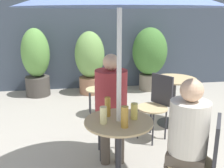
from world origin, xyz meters
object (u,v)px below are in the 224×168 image
Objects in this scene: cafe_table_far at (174,93)px; potted_plant_0 at (36,61)px; seated_person_1 at (111,99)px; bistro_chair_1 at (110,111)px; beer_glass_3 at (125,117)px; bistro_chair_0 at (203,157)px; beer_glass_0 at (134,111)px; beer_glass_2 at (103,115)px; bistro_chair_3 at (157,101)px; bistro_chair_2 at (103,84)px; potted_plant_2 at (150,54)px; potted_plant_1 at (90,60)px; seated_person_0 at (186,134)px; cafe_table_near at (119,144)px; beer_glass_1 at (108,107)px.

potted_plant_0 reaches higher than cafe_table_far.
bistro_chair_1 is at bearing 90.00° from seated_person_1.
cafe_table_far is 2.99m from potted_plant_0.
beer_glass_3 is at bearing -88.11° from bistro_chair_1.
bistro_chair_0 reaches higher than cafe_table_far.
beer_glass_0 is (0.12, -0.75, 0.28)m from bistro_chair_1.
beer_glass_0 is at bearing -78.46° from bistro_chair_1.
beer_glass_2 reaches higher than cafe_table_far.
bistro_chair_1 is 0.63× the size of potted_plant_0.
bistro_chair_3 is at bearing -50.65° from potted_plant_0.
potted_plant_2 is at bearing 139.83° from bistro_chair_2.
bistro_chair_2 and bistro_chair_3 have the same top height.
potted_plant_1 reaches higher than seated_person_1.
seated_person_0 is at bearing -59.98° from seated_person_1.
potted_plant_0 reaches higher than beer_glass_0.
potted_plant_2 reaches higher than cafe_table_near.
cafe_table_far is at bearing -95.53° from potted_plant_2.
beer_glass_0 is at bearing 10.71° from beer_glass_2.
potted_plant_2 is at bearing 68.50° from cafe_table_near.
potted_plant_0 reaches higher than bistro_chair_2.
beer_glass_0 is (0.13, -0.60, 0.07)m from seated_person_1.
potted_plant_2 reaches higher than bistro_chair_1.
beer_glass_1 is 0.99× the size of beer_glass_3.
cafe_table_near is 0.62× the size of seated_person_0.
bistro_chair_3 is at bearing 33.92° from seated_person_1.
potted_plant_2 is (1.36, 0.06, 0.08)m from potted_plant_1.
bistro_chair_2 is 1.85m from potted_plant_0.
bistro_chair_2 is 5.66× the size of beer_glass_2.
beer_glass_1 reaches higher than bistro_chair_3.
beer_glass_1 is at bearing -73.63° from bistro_chair_3.
seated_person_0 is 1.08m from seated_person_1.
beer_glass_3 reaches higher than bistro_chair_3.
seated_person_1 is at bearing -89.12° from potted_plant_1.
beer_glass_0 is 3.59m from potted_plant_0.
seated_person_0 is 7.84× the size of beer_glass_0.
cafe_table_near is at bearing 98.96° from beer_glass_3.
beer_glass_0 is (0.15, 0.02, 0.33)m from cafe_table_near.
cafe_table_far is 1.92m from seated_person_0.
seated_person_0 is at bearing -37.02° from beer_glass_1.
cafe_table_near is at bearing -128.22° from cafe_table_far.
bistro_chair_2 is at bearing -137.50° from seated_person_0.
seated_person_1 is 8.06× the size of beer_glass_2.
cafe_table_far is 0.58× the size of seated_person_1.
bistro_chair_1 is at bearing -120.00° from bistro_chair_0.
beer_glass_3 is (0.17, -0.11, 0.02)m from beer_glass_2.
bistro_chair_3 is at bearing 59.33° from beer_glass_3.
cafe_table_near is 3.56m from potted_plant_0.
bistro_chair_1 is 0.74× the size of seated_person_0.
beer_glass_0 is 0.98× the size of beer_glass_2.
bistro_chair_0 is 1.00× the size of bistro_chair_3.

